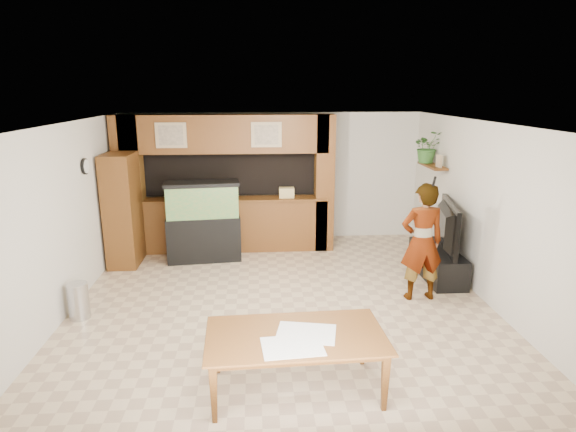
{
  "coord_description": "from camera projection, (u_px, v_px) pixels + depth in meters",
  "views": [
    {
      "loc": [
        -0.35,
        -6.51,
        3.05
      ],
      "look_at": [
        0.13,
        0.6,
        1.16
      ],
      "focal_mm": 30.0,
      "sensor_mm": 36.0,
      "label": 1
    }
  ],
  "objects": [
    {
      "name": "tv_stand",
      "position": [
        437.0,
        263.0,
        8.03
      ],
      "size": [
        0.53,
        1.43,
        0.48
      ],
      "primitive_type": "cube",
      "color": "black",
      "rests_on": "floor"
    },
    {
      "name": "trash_can",
      "position": [
        78.0,
        301.0,
        6.55
      ],
      "size": [
        0.28,
        0.28,
        0.51
      ],
      "primitive_type": "cylinder",
      "color": "#B2B2B7",
      "rests_on": "floor"
    },
    {
      "name": "ceiling",
      "position": [
        281.0,
        124.0,
        6.42
      ],
      "size": [
        6.5,
        6.5,
        0.0
      ],
      "primitive_type": "plane",
      "color": "white",
      "rests_on": "wall_back"
    },
    {
      "name": "partition",
      "position": [
        225.0,
        182.0,
        9.23
      ],
      "size": [
        4.2,
        0.99,
        2.6
      ],
      "color": "brown",
      "rests_on": "floor"
    },
    {
      "name": "potted_plant",
      "position": [
        428.0,
        147.0,
        8.86
      ],
      "size": [
        0.59,
        0.53,
        0.59
      ],
      "primitive_type": "imported",
      "rotation": [
        0.0,
        0.0,
        0.14
      ],
      "color": "#316528",
      "rests_on": "wall_shelf"
    },
    {
      "name": "wall_right",
      "position": [
        489.0,
        214.0,
        6.95
      ],
      "size": [
        0.0,
        6.5,
        6.5
      ],
      "primitive_type": "plane",
      "rotation": [
        1.57,
        0.0,
        -1.57
      ],
      "color": "beige",
      "rests_on": "floor"
    },
    {
      "name": "microphone",
      "position": [
        434.0,
        182.0,
        6.64
      ],
      "size": [
        0.04,
        0.1,
        0.16
      ],
      "primitive_type": "cylinder",
      "rotation": [
        0.44,
        0.0,
        0.0
      ],
      "color": "black",
      "rests_on": "person"
    },
    {
      "name": "pantry_cabinet",
      "position": [
        123.0,
        210.0,
        8.44
      ],
      "size": [
        0.5,
        0.81,
        1.98
      ],
      "primitive_type": "cube",
      "color": "brown",
      "rests_on": "floor"
    },
    {
      "name": "counter_box",
      "position": [
        287.0,
        193.0,
        9.17
      ],
      "size": [
        0.29,
        0.2,
        0.19
      ],
      "primitive_type": "cube",
      "rotation": [
        0.0,
        0.0,
        -0.02
      ],
      "color": "tan",
      "rests_on": "partition"
    },
    {
      "name": "wall_left",
      "position": [
        62.0,
        221.0,
        6.56
      ],
      "size": [
        0.0,
        6.5,
        6.5
      ],
      "primitive_type": "plane",
      "rotation": [
        1.57,
        0.0,
        1.57
      ],
      "color": "beige",
      "rests_on": "floor"
    },
    {
      "name": "dining_table",
      "position": [
        296.0,
        365.0,
        4.92
      ],
      "size": [
        1.86,
        1.09,
        0.64
      ],
      "primitive_type": "imported",
      "rotation": [
        0.0,
        0.0,
        0.04
      ],
      "color": "brown",
      "rests_on": "floor"
    },
    {
      "name": "floor",
      "position": [
        282.0,
        303.0,
        7.09
      ],
      "size": [
        6.5,
        6.5,
        0.0
      ],
      "primitive_type": "plane",
      "color": "#CAB08C",
      "rests_on": "ground"
    },
    {
      "name": "wall_shelf",
      "position": [
        432.0,
        166.0,
        8.72
      ],
      "size": [
        0.25,
        0.9,
        0.04
      ],
      "primitive_type": "cube",
      "color": "brown",
      "rests_on": "wall_right"
    },
    {
      "name": "newspaper_b",
      "position": [
        292.0,
        346.0,
        4.64
      ],
      "size": [
        0.62,
        0.48,
        0.01
      ],
      "primitive_type": "cube",
      "rotation": [
        0.0,
        0.0,
        0.09
      ],
      "color": "silver",
      "rests_on": "dining_table"
    },
    {
      "name": "person",
      "position": [
        422.0,
        242.0,
        7.02
      ],
      "size": [
        0.67,
        0.46,
        1.76
      ],
      "primitive_type": "imported",
      "rotation": [
        0.0,
        0.0,
        3.2
      ],
      "color": "#9B7A55",
      "rests_on": "floor"
    },
    {
      "name": "television",
      "position": [
        440.0,
        226.0,
        7.87
      ],
      "size": [
        0.47,
        1.4,
        0.8
      ],
      "primitive_type": "imported",
      "rotation": [
        0.0,
        0.0,
        1.36
      ],
      "color": "black",
      "rests_on": "tv_stand"
    },
    {
      "name": "photo_frame",
      "position": [
        439.0,
        161.0,
        8.39
      ],
      "size": [
        0.06,
        0.17,
        0.22
      ],
      "primitive_type": "cube",
      "rotation": [
        0.0,
        0.0,
        0.17
      ],
      "color": "tan",
      "rests_on": "wall_shelf"
    },
    {
      "name": "wall_clock",
      "position": [
        85.0,
        166.0,
        7.37
      ],
      "size": [
        0.05,
        0.25,
        0.25
      ],
      "color": "black",
      "rests_on": "wall_left"
    },
    {
      "name": "aquarium",
      "position": [
        203.0,
        222.0,
        8.7
      ],
      "size": [
        1.31,
        0.49,
        1.46
      ],
      "rotation": [
        0.0,
        0.0,
        0.11
      ],
      "color": "black",
      "rests_on": "floor"
    },
    {
      "name": "wall_back",
      "position": [
        273.0,
        177.0,
        9.89
      ],
      "size": [
        6.0,
        0.0,
        6.0
      ],
      "primitive_type": "plane",
      "rotation": [
        1.57,
        0.0,
        0.0
      ],
      "color": "beige",
      "rests_on": "floor"
    },
    {
      "name": "newspaper_a",
      "position": [
        306.0,
        333.0,
        4.89
      ],
      "size": [
        0.67,
        0.54,
        0.01
      ],
      "primitive_type": "cube",
      "rotation": [
        0.0,
        0.0,
        -0.2
      ],
      "color": "silver",
      "rests_on": "dining_table"
    }
  ]
}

